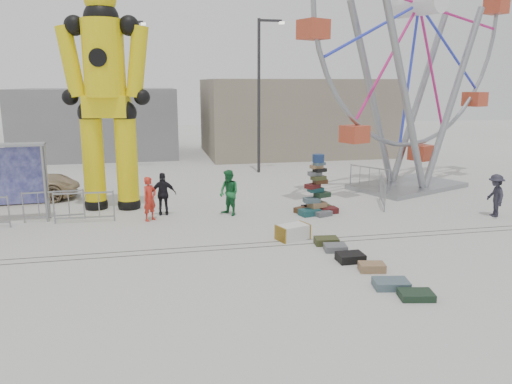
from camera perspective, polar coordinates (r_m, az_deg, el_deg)
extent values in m
plane|color=#9E9E99|center=(14.26, -0.34, -7.17)|extent=(90.00, 90.00, 0.00)
cube|color=#47443F|center=(14.82, -0.81, -6.39)|extent=(40.00, 0.04, 0.01)
cube|color=#47443F|center=(15.19, -1.11, -5.92)|extent=(40.00, 0.04, 0.01)
cube|color=gray|center=(34.63, 4.37, 8.58)|extent=(12.00, 8.00, 5.00)
cube|color=gray|center=(35.41, -17.45, 7.65)|extent=(10.00, 8.00, 4.40)
cylinder|color=#2D2D30|center=(26.79, 0.33, 10.72)|extent=(0.16, 0.16, 8.00)
cube|color=#2D2D30|center=(27.10, 1.65, 19.00)|extent=(1.20, 0.15, 0.12)
cube|color=silver|center=(27.23, 2.94, 18.74)|extent=(0.25, 0.25, 0.12)
cylinder|color=#2D2D30|center=(28.20, -14.86, 10.40)|extent=(0.16, 0.16, 8.00)
cube|color=#2D2D30|center=(28.35, -14.04, 18.36)|extent=(1.20, 0.15, 0.12)
cube|color=silver|center=(28.33, -12.75, 18.22)|extent=(0.25, 0.25, 0.12)
cube|color=#1B4D51|center=(18.44, 6.13, -2.31)|extent=(0.83, 0.68, 0.23)
cube|color=#511516|center=(18.87, 8.25, -2.06)|extent=(0.72, 0.53, 0.22)
cube|color=#4C2D18|center=(18.82, 5.42, -2.05)|extent=(0.76, 0.66, 0.20)
cube|color=#3C4120|center=(19.23, 7.52, -1.76)|extent=(0.71, 0.55, 0.22)
cube|color=slate|center=(18.43, 7.65, -2.45)|extent=(0.72, 0.62, 0.18)
cube|color=black|center=(19.17, 6.20, -1.80)|extent=(0.64, 0.48, 0.20)
cube|color=#95704C|center=(18.71, 7.00, -1.44)|extent=(0.74, 0.61, 0.20)
cube|color=#4C626C|center=(18.57, 6.38, -0.92)|extent=(0.59, 0.42, 0.18)
cube|color=#1B3020|center=(18.71, 7.58, -0.29)|extent=(0.66, 0.55, 0.18)
cube|color=#1B4D51|center=(18.70, 6.83, 0.26)|extent=(0.60, 0.45, 0.16)
cube|color=#511516|center=(18.54, 6.48, 0.68)|extent=(0.63, 0.56, 0.16)
cube|color=#4C2D18|center=(18.63, 7.35, 1.23)|extent=(0.52, 0.38, 0.16)
cube|color=#3C4120|center=(18.45, 7.16, 1.61)|extent=(0.59, 0.49, 0.14)
cube|color=slate|center=(18.48, 6.74, 2.09)|extent=(0.48, 0.33, 0.14)
cube|color=black|center=(18.48, 7.30, 2.50)|extent=(0.53, 0.45, 0.13)
cube|color=#95704C|center=(18.44, 6.92, 2.89)|extent=(0.47, 0.35, 0.13)
cube|color=#4C626C|center=(18.39, 7.24, 3.23)|extent=(0.49, 0.41, 0.11)
cylinder|color=navy|center=(18.37, 7.14, 3.85)|extent=(0.43, 0.43, 0.29)
sphere|color=black|center=(20.27, -17.77, -1.34)|extent=(0.87, 0.87, 0.87)
cylinder|color=yellow|center=(19.96, -18.08, 3.32)|extent=(0.80, 0.80, 3.68)
sphere|color=black|center=(19.78, -18.44, 8.58)|extent=(0.92, 0.92, 0.92)
sphere|color=black|center=(19.95, -14.28, -1.34)|extent=(0.87, 0.87, 0.87)
cylinder|color=yellow|center=(19.64, -14.54, 3.39)|extent=(0.80, 0.80, 3.68)
sphere|color=black|center=(19.45, -14.83, 8.75)|extent=(0.92, 0.92, 0.92)
cube|color=yellow|center=(19.59, -16.69, 9.34)|extent=(1.75, 1.20, 0.80)
cylinder|color=yellow|center=(19.59, -17.01, 14.37)|extent=(1.49, 1.49, 2.76)
sphere|color=black|center=(19.70, -17.28, 18.38)|extent=(1.26, 1.26, 1.26)
sphere|color=black|center=(19.95, -20.06, 17.44)|extent=(0.74, 0.74, 0.74)
cylinder|color=yellow|center=(19.93, -20.43, 13.77)|extent=(1.04, 0.76, 2.59)
sphere|color=black|center=(19.96, -20.47, 10.12)|extent=(0.60, 0.60, 0.60)
sphere|color=black|center=(19.44, -14.32, 17.94)|extent=(0.74, 0.74, 0.74)
cylinder|color=yellow|center=(19.31, -13.43, 14.26)|extent=(1.04, 0.76, 2.59)
sphere|color=black|center=(19.28, -12.90, 10.53)|extent=(0.60, 0.60, 0.60)
cube|color=gray|center=(24.15, 16.88, 0.68)|extent=(5.84, 4.77, 0.20)
cylinder|color=gray|center=(21.87, 16.77, 9.95)|extent=(3.35, 1.66, 8.20)
cylinder|color=gray|center=(24.49, 21.54, 9.82)|extent=(3.35, 1.66, 8.20)
cylinder|color=gray|center=(23.04, 13.17, 10.24)|extent=(3.35, 1.66, 8.20)
cylinder|color=gray|center=(25.54, 18.10, 10.14)|extent=(3.35, 1.66, 8.20)
cylinder|color=white|center=(23.93, 18.15, 19.76)|extent=(1.80, 2.44, 1.01)
torus|color=gray|center=(23.93, 18.15, 19.76)|extent=(11.42, 5.03, 12.33)
cube|color=#B23E26|center=(23.92, 17.09, 4.00)|extent=(1.19, 1.19, 0.71)
cylinder|color=gray|center=(18.98, -22.91, 1.02)|extent=(0.09, 0.09, 2.71)
cube|color=navy|center=(19.09, -25.66, 1.67)|extent=(1.72, 0.10, 1.99)
cube|color=silver|center=(15.59, 4.22, -4.59)|extent=(1.11, 0.86, 0.46)
cube|color=#3C4120|center=(15.26, 8.04, -5.56)|extent=(0.76, 0.58, 0.21)
cube|color=slate|center=(14.72, 9.05, -6.31)|extent=(0.71, 0.60, 0.19)
cube|color=black|center=(13.95, 10.74, -7.35)|extent=(0.72, 0.56, 0.23)
cube|color=#95704C|center=(13.38, 13.10, -8.35)|extent=(0.73, 0.56, 0.21)
cube|color=#4C626C|center=(12.46, 15.18, -10.10)|extent=(0.91, 0.70, 0.19)
cube|color=#1B3020|center=(12.05, 17.84, -11.15)|extent=(0.84, 0.66, 0.17)
imported|color=red|center=(17.90, -12.06, -0.77)|extent=(0.67, 0.67, 1.57)
imported|color=#196630|center=(18.23, -3.10, -0.09)|extent=(0.97, 1.03, 1.68)
imported|color=black|center=(18.55, -10.54, -0.23)|extent=(0.94, 0.43, 1.58)
imported|color=#22222D|center=(20.04, 25.68, -0.35)|extent=(0.78, 1.11, 1.56)
imported|color=tan|center=(22.82, -25.46, 0.78)|extent=(4.90, 2.57, 1.32)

